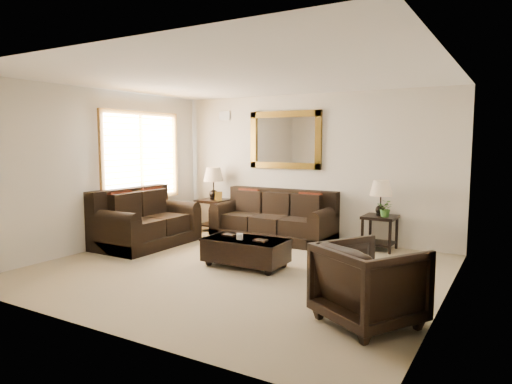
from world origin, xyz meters
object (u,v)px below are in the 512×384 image
Objects in this scene: armchair at (369,280)px; sofa at (274,221)px; end_table_left at (214,190)px; end_table_right at (380,205)px; coffee_table at (246,249)px; loveseat at (144,224)px.

sofa is at bearing -17.56° from armchair.
armchair is at bearing -37.34° from end_table_left.
end_table_left reaches higher than sofa.
end_table_left is 1.10× the size of end_table_right.
coffee_table is (-1.41, -2.02, -0.51)m from end_table_right.
sofa is 4.09m from armchair.
end_table_left reaches higher than armchair.
loveseat is at bearing -138.04° from sofa.
sofa is 2.37m from loveseat.
sofa is at bearing -175.99° from end_table_right.
loveseat is 1.51× the size of end_table_right.
sofa is 1.99m from end_table_right.
loveseat is at bearing -155.05° from end_table_right.
loveseat is 1.45× the size of coffee_table.
end_table_right is 0.96× the size of coffee_table.
loveseat reaches higher than armchair.
coffee_table is at bearing -44.96° from end_table_left.
end_table_left is (0.30, 1.69, 0.48)m from loveseat.
sofa is at bearing -48.04° from loveseat.
end_table_right is (3.70, 1.72, 0.40)m from loveseat.
end_table_left is at bearing 175.81° from sofa.
end_table_right is at bearing 53.70° from coffee_table.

